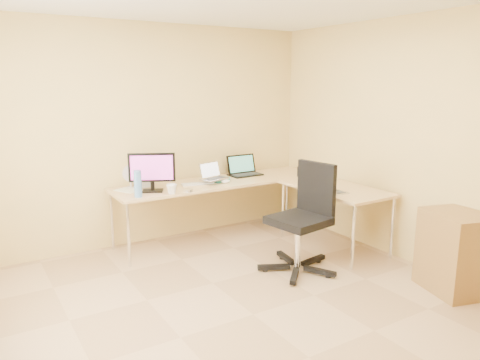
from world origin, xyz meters
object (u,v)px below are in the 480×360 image
mug (172,189)px  office_chair (298,224)px  cabinet (455,254)px  desk_return (334,217)px  keyboard (198,184)px  monitor (152,172)px  laptop_center (214,171)px  laptop_return (335,184)px  laptop_black (245,165)px  water_bottle (138,184)px  desk_fan (131,177)px  desk_main (220,209)px

mug → office_chair: size_ratio=0.10×
cabinet → desk_return: bearing=112.0°
keyboard → monitor: bearing=-164.0°
keyboard → cabinet: size_ratio=0.48×
laptop_center → cabinet: 2.74m
desk_return → cabinet: bearing=-84.1°
laptop_center → laptop_return: 1.44m
laptop_black → water_bottle: water_bottle is taller
mug → laptop_center: bearing=19.5°
desk_fan → cabinet: desk_fan is taller
laptop_center → mug: 0.70m
desk_main → laptop_return: bearing=-57.4°
laptop_center → cabinet: laptop_center is taller
monitor → laptop_black: 1.38m
water_bottle → office_chair: bearing=-39.6°
mug → office_chair: 1.42m
keyboard → water_bottle: water_bottle is taller
monitor → laptop_return: monitor is taller
laptop_return → office_chair: size_ratio=0.26×
desk_return → office_chair: office_chair is taller
keyboard → mug: bearing=-138.7°
desk_return → laptop_return: 0.54m
desk_return → laptop_return: (-0.21, -0.20, 0.46)m
desk_main → mug: (-0.77, -0.30, 0.42)m
laptop_center → water_bottle: bearing=174.6°
laptop_black → cabinet: (0.67, -2.58, -0.50)m
desk_main → desk_return: same height
desk_main → mug: mug is taller
water_bottle → desk_fan: size_ratio=1.15×
desk_return → water_bottle: 2.29m
desk_return → laptop_black: bearing=114.9°
keyboard → cabinet: cabinet is taller
laptop_black → desk_fan: laptop_black is taller
desk_return → laptop_center: laptop_center is taller
water_bottle → monitor: bearing=35.0°
water_bottle → mug: bearing=-9.0°
desk_return → monitor: bearing=154.1°
mug → desk_fan: size_ratio=0.45×
keyboard → laptop_return: laptop_return is taller
desk_fan → office_chair: bearing=-29.9°
water_bottle → office_chair: 1.73m
desk_main → keyboard: size_ratio=7.01×
keyboard → desk_fan: desk_fan is taller
laptop_black → water_bottle: (-1.58, -0.37, 0.01)m
water_bottle → laptop_return: size_ratio=1.00×
monitor → mug: (0.14, -0.21, -0.16)m
mug → water_bottle: (-0.36, 0.06, 0.09)m
desk_return → desk_main: bearing=134.3°
laptop_return → office_chair: bearing=105.8°
desk_fan → desk_return: bearing=-9.5°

